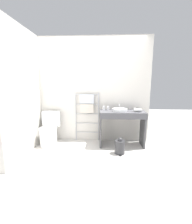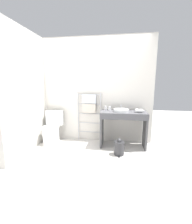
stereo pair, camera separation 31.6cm
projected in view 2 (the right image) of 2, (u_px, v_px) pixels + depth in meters
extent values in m
plane|color=silver|center=(83.00, 165.00, 2.67)|extent=(12.00, 12.00, 0.00)
cube|color=silver|center=(95.00, 91.00, 3.70)|extent=(2.79, 0.12, 2.52)
cube|color=silver|center=(29.00, 92.00, 3.24)|extent=(0.12, 1.87, 2.52)
cylinder|color=white|center=(51.00, 136.00, 3.60)|extent=(0.39, 0.39, 0.41)
cylinder|color=white|center=(51.00, 127.00, 3.56)|extent=(0.40, 0.40, 0.02)
cube|color=white|center=(55.00, 118.00, 3.78)|extent=(0.41, 0.18, 0.37)
cylinder|color=silver|center=(54.00, 110.00, 3.74)|extent=(0.05, 0.05, 0.01)
cylinder|color=silver|center=(78.00, 117.00, 3.80)|extent=(0.02, 0.02, 1.22)
cylinder|color=silver|center=(101.00, 117.00, 3.71)|extent=(0.02, 0.02, 1.22)
cylinder|color=silver|center=(89.00, 132.00, 3.83)|extent=(0.57, 0.02, 0.02)
cylinder|color=silver|center=(89.00, 123.00, 3.78)|extent=(0.57, 0.02, 0.02)
cylinder|color=silver|center=(89.00, 114.00, 3.74)|extent=(0.57, 0.02, 0.02)
cylinder|color=silver|center=(89.00, 104.00, 3.69)|extent=(0.57, 0.02, 0.02)
cylinder|color=silver|center=(89.00, 95.00, 3.65)|extent=(0.57, 0.02, 0.02)
cube|color=silver|center=(89.00, 99.00, 3.64)|extent=(0.35, 0.04, 0.23)
cube|color=silver|center=(89.00, 108.00, 3.68)|extent=(0.33, 0.04, 0.22)
cube|color=#4C4C51|center=(124.00, 112.00, 3.34)|extent=(1.01, 0.51, 0.03)
cube|color=#4C4C51|center=(124.00, 118.00, 3.12)|extent=(1.01, 0.02, 0.10)
cube|color=#4C4C4F|center=(102.00, 129.00, 3.49)|extent=(0.04, 0.43, 0.79)
cube|color=#4C4C4F|center=(145.00, 131.00, 3.34)|extent=(0.04, 0.43, 0.79)
cylinder|color=white|center=(121.00, 110.00, 3.32)|extent=(0.34, 0.34, 0.06)
cylinder|color=silver|center=(121.00, 109.00, 3.31)|extent=(0.28, 0.28, 0.01)
cylinder|color=silver|center=(121.00, 107.00, 3.50)|extent=(0.02, 0.02, 0.13)
cylinder|color=silver|center=(121.00, 105.00, 3.45)|extent=(0.02, 0.09, 0.02)
cylinder|color=white|center=(106.00, 108.00, 3.54)|extent=(0.06, 0.06, 0.09)
cylinder|color=white|center=(110.00, 108.00, 3.47)|extent=(0.06, 0.06, 0.09)
cylinder|color=white|center=(139.00, 111.00, 3.21)|extent=(0.15, 0.08, 0.08)
cone|color=silver|center=(144.00, 111.00, 3.19)|extent=(0.05, 0.06, 0.06)
cube|color=white|center=(137.00, 110.00, 3.30)|extent=(0.05, 0.11, 0.05)
cylinder|color=#333335|center=(119.00, 148.00, 3.05)|extent=(0.21, 0.21, 0.28)
sphere|color=#333335|center=(119.00, 141.00, 3.02)|extent=(0.09, 0.09, 0.09)
cube|color=black|center=(119.00, 157.00, 2.96)|extent=(0.05, 0.04, 0.02)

